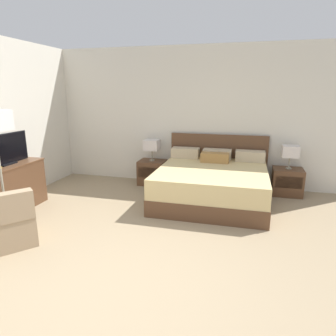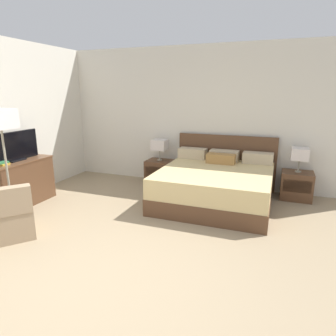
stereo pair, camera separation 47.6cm
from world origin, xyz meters
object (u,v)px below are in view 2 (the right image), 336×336
(table_lamp_right, at_px, (300,154))
(book_red_cover, at_px, (0,164))
(bed, at_px, (216,184))
(tv, at_px, (15,147))
(armchair_by_window, at_px, (5,217))
(dresser, at_px, (20,182))
(nightstand_right, at_px, (296,185))
(nightstand_left, at_px, (160,172))
(table_lamp_left, at_px, (160,145))
(floor_lamp, at_px, (1,126))

(table_lamp_right, relative_size, book_red_cover, 1.78)
(bed, distance_m, tv, 3.51)
(bed, relative_size, book_red_cover, 7.92)
(table_lamp_right, bearing_deg, armchair_by_window, -141.22)
(dresser, bearing_deg, nightstand_right, 23.57)
(bed, xyz_separation_m, nightstand_left, (-1.36, 0.69, -0.08))
(nightstand_left, xyz_separation_m, dresser, (-1.83, -1.98, 0.15))
(book_red_cover, relative_size, armchair_by_window, 0.26)
(nightstand_left, distance_m, tv, 2.82)
(tv, bearing_deg, book_red_cover, -89.39)
(nightstand_right, bearing_deg, armchair_by_window, -141.23)
(nightstand_right, xyz_separation_m, dresser, (-4.55, -1.98, 0.15))
(dresser, xyz_separation_m, tv, (0.00, -0.01, 0.62))
(nightstand_right, xyz_separation_m, table_lamp_left, (-2.71, 0.00, 0.59))
(dresser, relative_size, tv, 1.19)
(bed, relative_size, nightstand_left, 3.60)
(nightstand_right, relative_size, table_lamp_left, 1.24)
(nightstand_right, height_order, tv, tv)
(table_lamp_right, height_order, dresser, table_lamp_right)
(table_lamp_left, bearing_deg, floor_lamp, -119.33)
(tv, height_order, armchair_by_window, tv)
(nightstand_left, bearing_deg, table_lamp_right, 0.03)
(table_lamp_left, distance_m, table_lamp_right, 2.71)
(bed, height_order, tv, tv)
(nightstand_left, bearing_deg, tv, -132.51)
(table_lamp_left, bearing_deg, nightstand_left, -90.00)
(nightstand_left, bearing_deg, dresser, -132.75)
(tv, bearing_deg, floor_lamp, -53.77)
(bed, relative_size, armchair_by_window, 2.05)
(table_lamp_right, bearing_deg, nightstand_left, -179.97)
(nightstand_right, distance_m, armchair_by_window, 4.81)
(book_red_cover, bearing_deg, nightstand_left, 51.73)
(bed, bearing_deg, book_red_cover, -152.92)
(floor_lamp, bearing_deg, table_lamp_left, 60.67)
(nightstand_left, bearing_deg, floor_lamp, -119.34)
(bed, bearing_deg, table_lamp_left, 153.01)
(nightstand_left, relative_size, dresser, 0.48)
(nightstand_left, bearing_deg, book_red_cover, -128.27)
(nightstand_left, bearing_deg, bed, -26.94)
(table_lamp_left, relative_size, floor_lamp, 0.26)
(floor_lamp, bearing_deg, bed, 33.66)
(tv, xyz_separation_m, armchair_by_window, (0.79, -1.02, -0.74))
(table_lamp_left, height_order, table_lamp_right, same)
(bed, bearing_deg, tv, -157.68)
(bed, bearing_deg, armchair_by_window, -135.87)
(dresser, bearing_deg, nightstand_left, 47.25)
(nightstand_right, height_order, table_lamp_left, table_lamp_left)
(book_red_cover, bearing_deg, table_lamp_left, 51.75)
(dresser, relative_size, floor_lamp, 0.68)
(nightstand_left, xyz_separation_m, table_lamp_left, (0.00, 0.00, 0.59))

